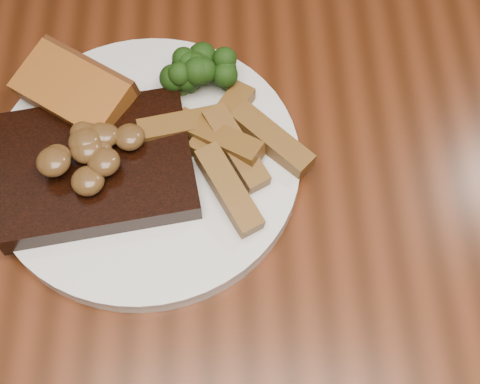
# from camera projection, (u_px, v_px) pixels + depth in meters

# --- Properties ---
(dining_table) EXTENTS (1.60, 0.90, 0.75)m
(dining_table) POSITION_uv_depth(u_px,v_px,m) (261.00, 265.00, 0.65)
(dining_table) COLOR #471E0E
(dining_table) RESTS_ON ground
(plate) EXTENTS (0.29, 0.29, 0.01)m
(plate) POSITION_uv_depth(u_px,v_px,m) (147.00, 164.00, 0.58)
(plate) COLOR silver
(plate) RESTS_ON dining_table
(steak) EXTENTS (0.18, 0.15, 0.02)m
(steak) POSITION_uv_depth(u_px,v_px,m) (95.00, 167.00, 0.56)
(steak) COLOR black
(steak) RESTS_ON plate
(steak_bone) EXTENTS (0.13, 0.03, 0.02)m
(steak_bone) POSITION_uv_depth(u_px,v_px,m) (91.00, 228.00, 0.54)
(steak_bone) COLOR beige
(steak_bone) RESTS_ON plate
(mushroom_pile) EXTENTS (0.08, 0.08, 0.03)m
(mushroom_pile) POSITION_uv_depth(u_px,v_px,m) (86.00, 149.00, 0.54)
(mushroom_pile) COLOR #4F3018
(mushroom_pile) RESTS_ON steak
(garlic_bread) EXTENTS (0.11, 0.10, 0.02)m
(garlic_bread) POSITION_uv_depth(u_px,v_px,m) (77.00, 104.00, 0.59)
(garlic_bread) COLOR #97561B
(garlic_bread) RESTS_ON plate
(potato_wedges) EXTENTS (0.10, 0.10, 0.02)m
(potato_wedges) POSITION_uv_depth(u_px,v_px,m) (223.00, 156.00, 0.57)
(potato_wedges) COLOR brown
(potato_wedges) RESTS_ON plate
(broccoli_cluster) EXTENTS (0.07, 0.07, 0.04)m
(broccoli_cluster) POSITION_uv_depth(u_px,v_px,m) (190.00, 77.00, 0.60)
(broccoli_cluster) COLOR black
(broccoli_cluster) RESTS_ON plate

